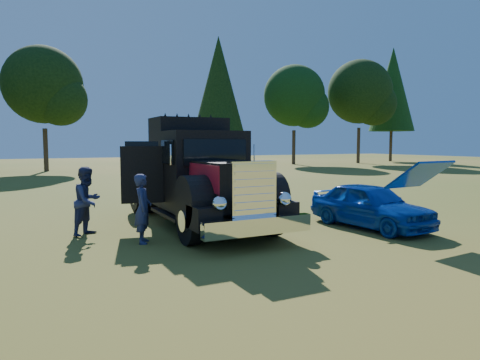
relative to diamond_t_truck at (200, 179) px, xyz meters
name	(u,v)px	position (x,y,z in m)	size (l,w,h in m)	color
ground	(295,243)	(1.15, -2.98, -1.28)	(120.00, 120.00, 0.00)	#345017
treeline	(51,70)	(-2.40, 24.09, 6.38)	(72.10, 24.04, 13.84)	#2D2116
diamond_t_truck	(200,179)	(0.00, 0.00, 0.00)	(3.37, 7.16, 3.00)	black
hotrod_coupe	(371,205)	(3.97, -2.41, -0.66)	(1.72, 4.05, 1.89)	#061296
spectator_near	(143,209)	(-1.94, -1.43, -0.49)	(0.58, 0.38, 1.59)	#22334F
spectator_far	(88,201)	(-2.95, 0.05, -0.43)	(0.83, 0.64, 1.70)	#1C2341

